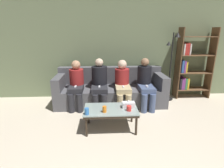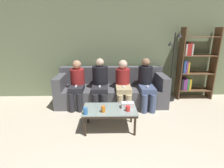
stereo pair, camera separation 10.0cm
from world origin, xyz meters
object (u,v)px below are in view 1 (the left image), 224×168
at_px(coffee_table, 111,111).
at_px(cup_far_center, 87,111).
at_px(tissue_box, 128,105).
at_px(couch, 111,90).
at_px(cup_near_left, 129,108).
at_px(cup_near_right, 104,109).
at_px(seated_person_mid_left, 99,82).
at_px(seated_person_mid_right, 123,83).
at_px(seated_person_left_end, 76,83).
at_px(bookshelf, 190,66).
at_px(seated_person_right_end, 145,82).
at_px(standing_lamp, 172,60).

relative_size(coffee_table, cup_far_center, 8.41).
distance_m(coffee_table, tissue_box, 0.33).
height_order(couch, coffee_table, couch).
xyz_separation_m(cup_near_left, cup_near_right, (-0.42, -0.03, 0.01)).
height_order(seated_person_mid_left, seated_person_mid_right, seated_person_mid_left).
height_order(cup_far_center, seated_person_left_end, seated_person_left_end).
bearing_deg(coffee_table, bookshelf, 35.59).
relative_size(coffee_table, seated_person_left_end, 0.87).
height_order(seated_person_mid_right, seated_person_right_end, seated_person_right_end).
bearing_deg(tissue_box, cup_near_left, -94.41).
xyz_separation_m(seated_person_mid_left, seated_person_mid_right, (0.52, -0.02, -0.02)).
relative_size(bookshelf, seated_person_left_end, 1.67).
xyz_separation_m(coffee_table, cup_far_center, (-0.40, -0.21, 0.10)).
relative_size(standing_lamp, seated_person_right_end, 1.51).
bearing_deg(standing_lamp, bookshelf, 14.51).
bearing_deg(cup_far_center, seated_person_right_end, 44.13).
height_order(cup_near_right, seated_person_mid_right, seated_person_mid_right).
xyz_separation_m(cup_near_right, seated_person_mid_right, (0.43, 1.13, 0.13)).
distance_m(couch, cup_near_right, 1.38).
bearing_deg(seated_person_left_end, cup_near_left, -47.12).
distance_m(standing_lamp, seated_person_mid_left, 1.85).
bearing_deg(cup_near_right, bookshelf, 36.54).
distance_m(cup_near_right, bookshelf, 2.78).
relative_size(cup_near_right, seated_person_left_end, 0.10).
height_order(seated_person_left_end, seated_person_mid_left, seated_person_mid_left).
relative_size(cup_near_left, seated_person_right_end, 0.08).
distance_m(tissue_box, seated_person_mid_left, 1.12).
bearing_deg(cup_near_right, seated_person_mid_left, 94.84).
bearing_deg(seated_person_mid_right, seated_person_right_end, 0.24).
distance_m(bookshelf, seated_person_left_end, 2.89).
distance_m(cup_near_right, seated_person_left_end, 1.31).
bearing_deg(coffee_table, seated_person_mid_left, 101.58).
bearing_deg(cup_far_center, standing_lamp, 38.76).
bearing_deg(seated_person_mid_left, seated_person_right_end, -1.22).
xyz_separation_m(cup_far_center, seated_person_mid_right, (0.71, 1.20, 0.12)).
xyz_separation_m(coffee_table, seated_person_left_end, (-0.73, 1.01, 0.22)).
bearing_deg(seated_person_mid_right, seated_person_left_end, 178.69).
bearing_deg(bookshelf, cup_near_right, -143.46).
height_order(standing_lamp, seated_person_left_end, standing_lamp).
bearing_deg(bookshelf, coffee_table, -144.41).
bearing_deg(couch, seated_person_mid_right, -42.03).
xyz_separation_m(bookshelf, seated_person_mid_right, (-1.79, -0.51, -0.27)).
xyz_separation_m(cup_near_right, bookshelf, (2.21, 1.64, 0.40)).
bearing_deg(standing_lamp, seated_person_right_end, -152.73).
bearing_deg(seated_person_left_end, cup_near_right, -61.67).
xyz_separation_m(cup_near_left, seated_person_mid_left, (-0.51, 1.12, 0.16)).
xyz_separation_m(bookshelf, seated_person_left_end, (-2.83, -0.49, -0.27)).
relative_size(coffee_table, cup_near_right, 8.75).
height_order(cup_near_left, seated_person_mid_right, seated_person_mid_right).
relative_size(cup_far_center, tissue_box, 0.50).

